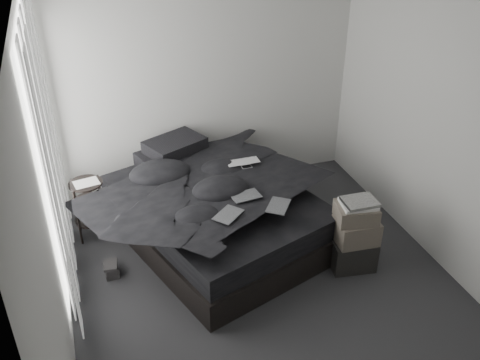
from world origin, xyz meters
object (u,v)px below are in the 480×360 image
object	(u,v)px
bed	(217,225)
laptop	(245,158)
side_stand	(90,209)
box_lower	(352,253)

from	to	relation	value
bed	laptop	bearing A→B (deg)	7.50
laptop	side_stand	size ratio (longest dim) A/B	0.55
box_lower	bed	bearing A→B (deg)	142.27
bed	box_lower	distance (m)	1.45
bed	laptop	size ratio (longest dim) A/B	6.24
bed	laptop	world-z (taller)	laptop
bed	laptop	xyz separation A→B (m)	(0.37, 0.18, 0.67)
side_stand	bed	bearing A→B (deg)	-20.16
bed	laptop	distance (m)	0.78
laptop	box_lower	size ratio (longest dim) A/B	0.84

